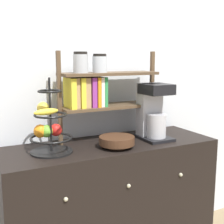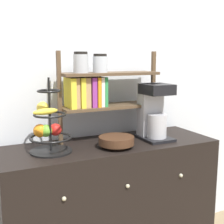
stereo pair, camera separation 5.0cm
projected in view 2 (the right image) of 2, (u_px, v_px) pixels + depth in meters
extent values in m
cube|color=silver|center=(92.00, 71.00, 2.13)|extent=(7.00, 0.05, 2.60)
cube|color=black|center=(110.00, 207.00, 2.03)|extent=(1.37, 0.47, 0.86)
sphere|color=#B2AD8C|center=(64.00, 199.00, 1.62)|extent=(0.02, 0.02, 0.02)
sphere|color=#B2AD8C|center=(128.00, 186.00, 1.78)|extent=(0.02, 0.02, 0.02)
sphere|color=#B2AD8C|center=(181.00, 175.00, 1.94)|extent=(0.02, 0.02, 0.02)
cube|color=black|center=(155.00, 138.00, 2.06)|extent=(0.18, 0.23, 0.02)
cube|color=#B7B7BC|center=(150.00, 109.00, 2.08)|extent=(0.15, 0.09, 0.35)
cylinder|color=#B7B7BC|center=(157.00, 126.00, 2.03)|extent=(0.13, 0.13, 0.15)
cube|color=black|center=(157.00, 89.00, 1.99)|extent=(0.17, 0.19, 0.07)
cylinder|color=black|center=(51.00, 151.00, 1.79)|extent=(0.24, 0.24, 0.01)
cylinder|color=black|center=(50.00, 115.00, 1.75)|extent=(0.01, 0.01, 0.42)
torus|color=black|center=(51.00, 138.00, 1.77)|extent=(0.24, 0.24, 0.01)
torus|color=black|center=(50.00, 115.00, 1.75)|extent=(0.19, 0.19, 0.01)
torus|color=black|center=(49.00, 91.00, 1.73)|extent=(0.13, 0.13, 0.01)
sphere|color=red|center=(55.00, 130.00, 1.81)|extent=(0.07, 0.07, 0.07)
sphere|color=#6BAD33|center=(46.00, 131.00, 1.78)|extent=(0.07, 0.07, 0.07)
sphere|color=orange|center=(40.00, 131.00, 1.78)|extent=(0.08, 0.08, 0.08)
ellipsoid|color=yellow|center=(46.00, 112.00, 1.72)|extent=(0.15, 0.07, 0.04)
sphere|color=gold|center=(43.00, 108.00, 1.77)|extent=(0.07, 0.07, 0.07)
cylinder|color=#422819|center=(116.00, 146.00, 1.87)|extent=(0.12, 0.12, 0.02)
cylinder|color=#422819|center=(116.00, 140.00, 1.87)|extent=(0.21, 0.21, 0.05)
cube|color=brown|center=(60.00, 99.00, 1.89)|extent=(0.02, 0.02, 0.57)
cube|color=brown|center=(153.00, 93.00, 2.18)|extent=(0.02, 0.02, 0.57)
cube|color=brown|center=(109.00, 106.00, 2.05)|extent=(0.65, 0.20, 0.02)
cube|color=brown|center=(109.00, 74.00, 2.01)|extent=(0.65, 0.20, 0.02)
cube|color=yellow|center=(70.00, 93.00, 1.91)|extent=(0.03, 0.16, 0.18)
cube|color=tan|center=(75.00, 93.00, 1.93)|extent=(0.02, 0.13, 0.18)
cube|color=yellow|center=(80.00, 92.00, 1.94)|extent=(0.03, 0.15, 0.18)
cube|color=tan|center=(85.00, 92.00, 1.96)|extent=(0.03, 0.14, 0.18)
cube|color=#8C338C|center=(91.00, 92.00, 1.97)|extent=(0.03, 0.15, 0.18)
cube|color=orange|center=(95.00, 92.00, 1.99)|extent=(0.02, 0.16, 0.18)
cube|color=white|center=(99.00, 91.00, 2.00)|extent=(0.02, 0.14, 0.18)
cube|color=#2D8C47|center=(103.00, 91.00, 2.01)|extent=(0.02, 0.14, 0.18)
cylinder|color=#ADB2B7|center=(81.00, 64.00, 1.92)|extent=(0.09, 0.09, 0.11)
cylinder|color=black|center=(81.00, 53.00, 1.90)|extent=(0.08, 0.08, 0.02)
cylinder|color=silver|center=(100.00, 64.00, 1.97)|extent=(0.09, 0.09, 0.10)
cylinder|color=black|center=(100.00, 55.00, 1.96)|extent=(0.08, 0.08, 0.02)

